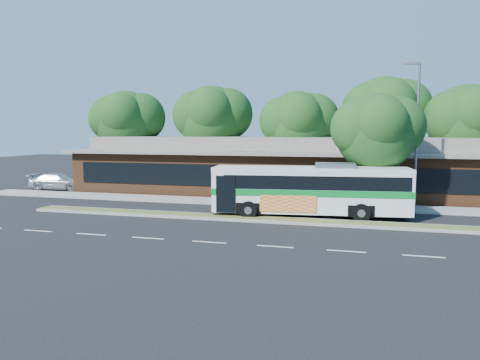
{
  "coord_description": "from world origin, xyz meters",
  "views": [
    {
      "loc": [
        6.73,
        -24.4,
        4.97
      ],
      "look_at": [
        -0.66,
        2.66,
        2.0
      ],
      "focal_mm": 35.0,
      "sensor_mm": 36.0,
      "label": 1
    }
  ],
  "objects_px": {
    "sedan": "(58,182)",
    "sidewalk_tree": "(382,131)",
    "lamp_post": "(416,132)",
    "transit_bus": "(311,187)"
  },
  "relations": [
    {
      "from": "transit_bus",
      "to": "sidewalk_tree",
      "type": "height_order",
      "value": "sidewalk_tree"
    },
    {
      "from": "transit_bus",
      "to": "sidewalk_tree",
      "type": "xyz_separation_m",
      "value": [
        3.87,
        3.01,
        3.2
      ]
    },
    {
      "from": "transit_bus",
      "to": "lamp_post",
      "type": "bearing_deg",
      "value": 24.59
    },
    {
      "from": "sidewalk_tree",
      "to": "lamp_post",
      "type": "bearing_deg",
      "value": 15.94
    },
    {
      "from": "sedan",
      "to": "sidewalk_tree",
      "type": "xyz_separation_m",
      "value": [
        25.79,
        -3.75,
        4.25
      ]
    },
    {
      "from": "sedan",
      "to": "sidewalk_tree",
      "type": "relative_size",
      "value": 0.66
    },
    {
      "from": "lamp_post",
      "to": "sidewalk_tree",
      "type": "distance_m",
      "value": 2.13
    },
    {
      "from": "transit_bus",
      "to": "sedan",
      "type": "distance_m",
      "value": 22.96
    },
    {
      "from": "lamp_post",
      "to": "sidewalk_tree",
      "type": "bearing_deg",
      "value": -164.06
    },
    {
      "from": "lamp_post",
      "to": "sedan",
      "type": "relative_size",
      "value": 1.91
    }
  ]
}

